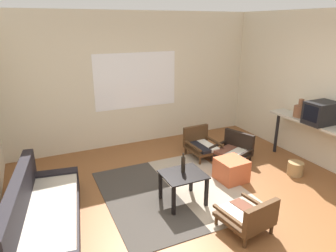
# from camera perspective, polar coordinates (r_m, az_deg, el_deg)

# --- Properties ---
(ground_plane) EXTENTS (7.80, 7.80, 0.00)m
(ground_plane) POSITION_cam_1_polar(r_m,az_deg,el_deg) (4.25, 8.59, -16.85)
(ground_plane) COLOR brown
(far_wall_with_window) EXTENTS (5.60, 0.13, 2.70)m
(far_wall_with_window) POSITION_cam_1_polar(r_m,az_deg,el_deg) (6.31, -6.24, 8.66)
(far_wall_with_window) COLOR beige
(far_wall_with_window) RESTS_ON ground
(area_rug) EXTENTS (2.07, 2.18, 0.01)m
(area_rug) POSITION_cam_1_polar(r_m,az_deg,el_deg) (4.77, 1.01, -12.14)
(area_rug) COLOR #38332D
(area_rug) RESTS_ON ground
(couch) EXTENTS (1.05, 2.17, 0.71)m
(couch) POSITION_cam_1_polar(r_m,az_deg,el_deg) (4.17, -22.76, -15.50)
(couch) COLOR black
(couch) RESTS_ON ground
(coffee_table) EXTENTS (0.59, 0.52, 0.46)m
(coffee_table) POSITION_cam_1_polar(r_m,az_deg,el_deg) (4.33, 2.88, -10.17)
(coffee_table) COLOR black
(coffee_table) RESTS_ON ground
(armchair_by_window) EXTENTS (0.57, 0.63, 0.55)m
(armchair_by_window) POSITION_cam_1_polar(r_m,az_deg,el_deg) (5.88, 6.24, -3.33)
(armchair_by_window) COLOR #472D19
(armchair_by_window) RESTS_ON ground
(armchair_striped_foreground) EXTENTS (0.62, 0.65, 0.50)m
(armchair_striped_foreground) POSITION_cam_1_polar(r_m,az_deg,el_deg) (3.97, 15.00, -16.18)
(armchair_striped_foreground) COLOR #472D19
(armchair_striped_foreground) RESTS_ON ground
(armchair_corner) EXTENTS (0.73, 0.77, 0.53)m
(armchair_corner) POSITION_cam_1_polar(r_m,az_deg,el_deg) (5.78, 12.32, -4.29)
(armchair_corner) COLOR black
(armchair_corner) RESTS_ON ground
(ottoman_orange) EXTENTS (0.47, 0.47, 0.37)m
(ottoman_orange) POSITION_cam_1_polar(r_m,az_deg,el_deg) (5.09, 11.90, -8.14)
(ottoman_orange) COLOR #BC5633
(ottoman_orange) RESTS_ON ground
(console_shelf) EXTENTS (0.37, 1.64, 0.87)m
(console_shelf) POSITION_cam_1_polar(r_m,az_deg,el_deg) (5.75, 25.50, -0.17)
(console_shelf) COLOR #B2AD9E
(console_shelf) RESTS_ON ground
(crt_television) EXTENTS (0.50, 0.36, 0.37)m
(crt_television) POSITION_cam_1_polar(r_m,az_deg,el_deg) (5.58, 27.00, 2.23)
(crt_television) COLOR black
(crt_television) RESTS_ON console_shelf
(clay_vase) EXTENTS (0.22, 0.22, 0.33)m
(clay_vase) POSITION_cam_1_polar(r_m,az_deg,el_deg) (5.86, 23.75, 2.69)
(clay_vase) COLOR brown
(clay_vase) RESTS_ON console_shelf
(glass_bottle) EXTENTS (0.06, 0.06, 0.29)m
(glass_bottle) POSITION_cam_1_polar(r_m,az_deg,el_deg) (4.28, 2.90, -7.22)
(glass_bottle) COLOR black
(glass_bottle) RESTS_ON coffee_table
(wicker_basket) EXTENTS (0.26, 0.26, 0.23)m
(wicker_basket) POSITION_cam_1_polar(r_m,az_deg,el_deg) (5.62, 22.97, -7.41)
(wicker_basket) COLOR #9E7A4C
(wicker_basket) RESTS_ON ground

